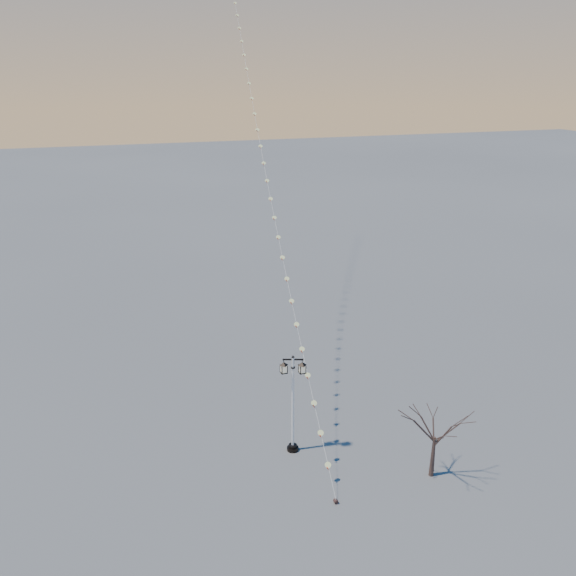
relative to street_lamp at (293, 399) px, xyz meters
name	(u,v)px	position (x,y,z in m)	size (l,w,h in m)	color
ground	(326,485)	(0.59, -3.11, -3.02)	(300.00, 300.00, 0.00)	#606161
street_lamp	(293,399)	(0.00, 0.00, 0.00)	(1.33, 0.77, 5.45)	black
bare_tree	(436,427)	(5.72, -4.11, -0.27)	(2.38, 2.38, 3.96)	#3A2A24
kite_train	(262,129)	(3.74, 17.68, 11.64)	(7.02, 44.87, 29.52)	#321D1B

